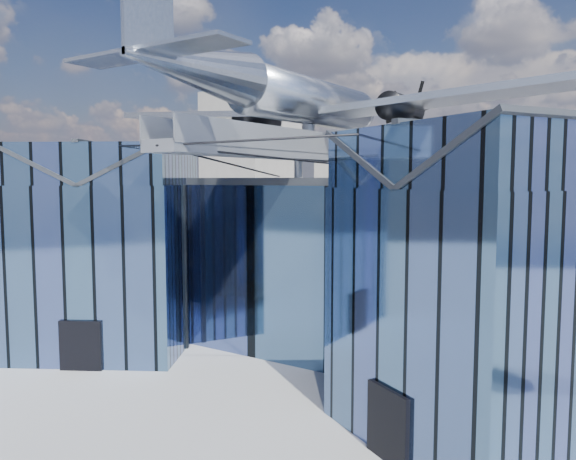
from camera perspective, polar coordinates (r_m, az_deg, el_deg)
The scene contains 5 objects.
ground_plane at distance 28.99m, azimuth -2.25°, elevation -14.63°, with size 120.00×120.00×0.00m, color gray.
museum at distance 32.45m, azimuth 3.72°, elevation -2.41°, with size 32.88×24.50×17.60m.
bg_towers at distance 74.05m, azimuth 22.23°, elevation 4.96°, with size 77.00×24.50×26.00m.
tree_plaza_w at distance 41.53m, azimuth -22.04°, elevation -3.60°, with size 4.59×4.59×5.54m.
tree_side_w at distance 49.14m, azimuth -22.08°, elevation -2.09°, with size 4.87×4.87×5.79m.
Camera 1 is at (15.92, -22.13, 9.84)m, focal length 35.00 mm.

